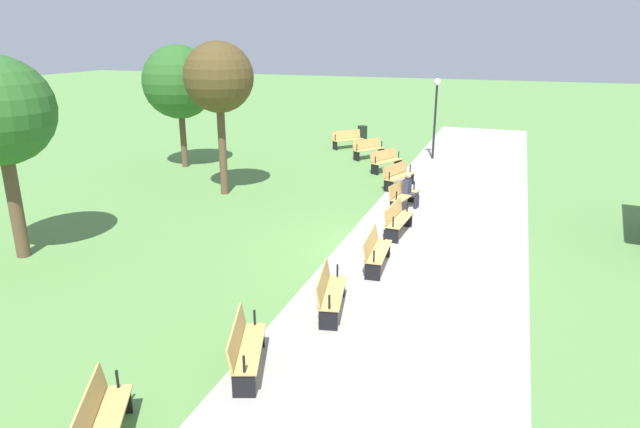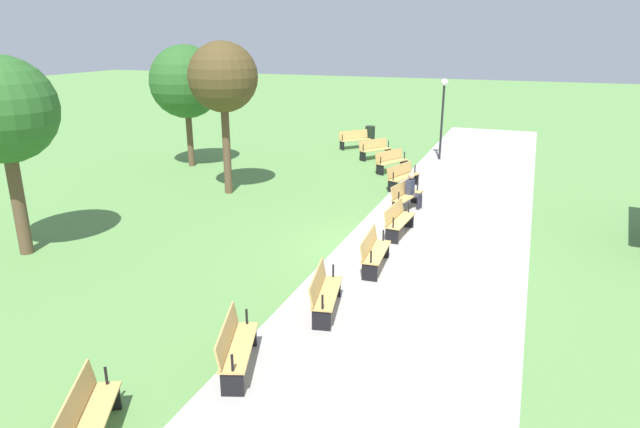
{
  "view_description": "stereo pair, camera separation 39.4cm",
  "coord_description": "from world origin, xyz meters",
  "px_view_note": "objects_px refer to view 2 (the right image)",
  "views": [
    {
      "loc": [
        13.75,
        2.82,
        5.56
      ],
      "look_at": [
        0.0,
        -2.02,
        0.8
      ],
      "focal_mm": 31.17,
      "sensor_mm": 36.0,
      "label": 1
    },
    {
      "loc": [
        13.62,
        3.19,
        5.56
      ],
      "look_at": [
        0.0,
        -2.02,
        0.8
      ],
      "focal_mm": 31.17,
      "sensor_mm": 36.0,
      "label": 2
    }
  ],
  "objects_px": {
    "bench_1": "(375,149)",
    "tree_2": "(2,111)",
    "bench_3": "(402,176)",
    "bench_0": "(354,139)",
    "lamp_post": "(443,103)",
    "bench_2": "(391,161)",
    "bench_6": "(374,251)",
    "person_seated": "(413,189)",
    "bench_9": "(87,416)",
    "bench_7": "(324,292)",
    "bench_8": "(235,345)",
    "tree_1": "(186,82)",
    "bench_4": "(406,195)",
    "tree_3": "(223,78)",
    "trash_bin": "(370,134)",
    "bench_5": "(398,219)"
  },
  "relations": [
    {
      "from": "bench_1",
      "to": "bench_6",
      "type": "relative_size",
      "value": 0.97
    },
    {
      "from": "bench_5",
      "to": "bench_8",
      "type": "height_order",
      "value": "same"
    },
    {
      "from": "bench_7",
      "to": "person_seated",
      "type": "bearing_deg",
      "value": 167.0
    },
    {
      "from": "bench_9",
      "to": "trash_bin",
      "type": "relative_size",
      "value": 2.01
    },
    {
      "from": "bench_1",
      "to": "bench_3",
      "type": "bearing_deg",
      "value": 62.15
    },
    {
      "from": "bench_3",
      "to": "bench_7",
      "type": "bearing_deg",
      "value": 23.34
    },
    {
      "from": "bench_5",
      "to": "bench_0",
      "type": "bearing_deg",
      "value": -152.89
    },
    {
      "from": "bench_7",
      "to": "lamp_post",
      "type": "xyz_separation_m",
      "value": [
        -15.76,
        -0.2,
        2.1
      ]
    },
    {
      "from": "tree_1",
      "to": "bench_4",
      "type": "bearing_deg",
      "value": 74.47
    },
    {
      "from": "trash_bin",
      "to": "bench_5",
      "type": "bearing_deg",
      "value": 19.2
    },
    {
      "from": "bench_0",
      "to": "bench_8",
      "type": "bearing_deg",
      "value": 54.44
    },
    {
      "from": "bench_0",
      "to": "bench_1",
      "type": "distance_m",
      "value": 2.58
    },
    {
      "from": "bench_6",
      "to": "lamp_post",
      "type": "relative_size",
      "value": 0.45
    },
    {
      "from": "person_seated",
      "to": "bench_2",
      "type": "bearing_deg",
      "value": -146.37
    },
    {
      "from": "trash_bin",
      "to": "bench_8",
      "type": "bearing_deg",
      "value": 9.94
    },
    {
      "from": "lamp_post",
      "to": "bench_3",
      "type": "bearing_deg",
      "value": -5.08
    },
    {
      "from": "bench_5",
      "to": "person_seated",
      "type": "bearing_deg",
      "value": -172.61
    },
    {
      "from": "bench_6",
      "to": "tree_2",
      "type": "bearing_deg",
      "value": -79.28
    },
    {
      "from": "bench_3",
      "to": "trash_bin",
      "type": "xyz_separation_m",
      "value": [
        -8.68,
        -3.75,
        -0.05
      ]
    },
    {
      "from": "bench_0",
      "to": "bench_7",
      "type": "distance_m",
      "value": 17.44
    },
    {
      "from": "bench_8",
      "to": "tree_1",
      "type": "relative_size",
      "value": 0.33
    },
    {
      "from": "bench_3",
      "to": "tree_2",
      "type": "height_order",
      "value": "tree_2"
    },
    {
      "from": "lamp_post",
      "to": "trash_bin",
      "type": "relative_size",
      "value": 4.41
    },
    {
      "from": "bench_6",
      "to": "bench_9",
      "type": "distance_m",
      "value": 7.71
    },
    {
      "from": "bench_9",
      "to": "bench_2",
      "type": "bearing_deg",
      "value": 152.74
    },
    {
      "from": "bench_2",
      "to": "lamp_post",
      "type": "bearing_deg",
      "value": -178.19
    },
    {
      "from": "bench_3",
      "to": "tree_2",
      "type": "bearing_deg",
      "value": -18.72
    },
    {
      "from": "bench_9",
      "to": "tree_2",
      "type": "relative_size",
      "value": 0.33
    },
    {
      "from": "bench_5",
      "to": "bench_7",
      "type": "xyz_separation_m",
      "value": [
        5.15,
        -0.35,
        0.0
      ]
    },
    {
      "from": "bench_7",
      "to": "person_seated",
      "type": "height_order",
      "value": "person_seated"
    },
    {
      "from": "bench_6",
      "to": "bench_2",
      "type": "bearing_deg",
      "value": -172.29
    },
    {
      "from": "bench_3",
      "to": "bench_7",
      "type": "distance_m",
      "value": 10.23
    },
    {
      "from": "bench_2",
      "to": "person_seated",
      "type": "bearing_deg",
      "value": 49.21
    },
    {
      "from": "bench_1",
      "to": "bench_7",
      "type": "height_order",
      "value": "same"
    },
    {
      "from": "person_seated",
      "to": "bench_8",
      "type": "bearing_deg",
      "value": 6.89
    },
    {
      "from": "tree_3",
      "to": "bench_2",
      "type": "bearing_deg",
      "value": 138.09
    },
    {
      "from": "bench_4",
      "to": "tree_2",
      "type": "height_order",
      "value": "tree_2"
    },
    {
      "from": "bench_5",
      "to": "bench_8",
      "type": "relative_size",
      "value": 0.98
    },
    {
      "from": "bench_4",
      "to": "person_seated",
      "type": "height_order",
      "value": "person_seated"
    },
    {
      "from": "bench_8",
      "to": "bench_9",
      "type": "distance_m",
      "value": 2.58
    },
    {
      "from": "bench_4",
      "to": "bench_8",
      "type": "height_order",
      "value": "same"
    },
    {
      "from": "bench_6",
      "to": "person_seated",
      "type": "height_order",
      "value": "person_seated"
    },
    {
      "from": "bench_0",
      "to": "lamp_post",
      "type": "distance_m",
      "value": 5.04
    },
    {
      "from": "person_seated",
      "to": "tree_3",
      "type": "xyz_separation_m",
      "value": [
        0.59,
        -6.63,
        3.45
      ]
    },
    {
      "from": "bench_1",
      "to": "bench_5",
      "type": "relative_size",
      "value": 0.97
    },
    {
      "from": "bench_9",
      "to": "tree_3",
      "type": "relative_size",
      "value": 0.31
    },
    {
      "from": "bench_1",
      "to": "tree_2",
      "type": "xyz_separation_m",
      "value": [
        14.54,
        -5.48,
        3.27
      ]
    },
    {
      "from": "bench_4",
      "to": "bench_6",
      "type": "xyz_separation_m",
      "value": [
        5.15,
        0.35,
        0.0
      ]
    },
    {
      "from": "bench_1",
      "to": "tree_3",
      "type": "relative_size",
      "value": 0.3
    },
    {
      "from": "bench_1",
      "to": "trash_bin",
      "type": "distance_m",
      "value": 4.33
    }
  ]
}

